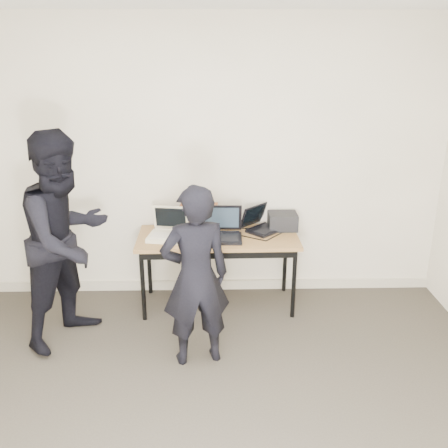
{
  "coord_description": "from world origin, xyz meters",
  "views": [
    {
      "loc": [
        0.01,
        -2.44,
        2.41
      ],
      "look_at": [
        0.1,
        1.6,
        0.95
      ],
      "focal_mm": 40.0,
      "sensor_mm": 36.0,
      "label": 1
    }
  ],
  "objects_px": {
    "laptop_beige": "(168,232)",
    "leather_satchel": "(199,216)",
    "person_typist": "(196,277)",
    "equipment_box": "(283,221)",
    "desk": "(218,242)",
    "person_observer": "(67,239)",
    "laptop_center": "(222,231)",
    "laptop_right": "(261,225)"
  },
  "relations": [
    {
      "from": "laptop_beige",
      "to": "leather_satchel",
      "type": "bearing_deg",
      "value": 49.74
    },
    {
      "from": "leather_satchel",
      "to": "person_typist",
      "type": "relative_size",
      "value": 0.25
    },
    {
      "from": "leather_satchel",
      "to": "equipment_box",
      "type": "xyz_separation_m",
      "value": [
        0.81,
        -0.04,
        -0.05
      ]
    },
    {
      "from": "desk",
      "to": "leather_satchel",
      "type": "relative_size",
      "value": 4.09
    },
    {
      "from": "laptop_beige",
      "to": "person_typist",
      "type": "xyz_separation_m",
      "value": [
        0.28,
        -0.88,
        -0.04
      ]
    },
    {
      "from": "leather_satchel",
      "to": "person_observer",
      "type": "relative_size",
      "value": 0.2
    },
    {
      "from": "laptop_center",
      "to": "person_typist",
      "type": "bearing_deg",
      "value": -102.1
    },
    {
      "from": "laptop_beige",
      "to": "laptop_right",
      "type": "distance_m",
      "value": 0.9
    },
    {
      "from": "laptop_beige",
      "to": "laptop_right",
      "type": "height_order",
      "value": "laptop_beige"
    },
    {
      "from": "desk",
      "to": "leather_satchel",
      "type": "xyz_separation_m",
      "value": [
        -0.18,
        0.23,
        0.19
      ]
    },
    {
      "from": "laptop_beige",
      "to": "laptop_center",
      "type": "xyz_separation_m",
      "value": [
        0.5,
        -0.01,
        0.01
      ]
    },
    {
      "from": "laptop_right",
      "to": "desk",
      "type": "bearing_deg",
      "value": 157.28
    },
    {
      "from": "desk",
      "to": "laptop_right",
      "type": "height_order",
      "value": "laptop_right"
    },
    {
      "from": "laptop_center",
      "to": "leather_satchel",
      "type": "bearing_deg",
      "value": 132.79
    },
    {
      "from": "leather_satchel",
      "to": "person_observer",
      "type": "bearing_deg",
      "value": -142.4
    },
    {
      "from": "laptop_right",
      "to": "equipment_box",
      "type": "height_order",
      "value": "laptop_right"
    },
    {
      "from": "laptop_center",
      "to": "leather_satchel",
      "type": "height_order",
      "value": "laptop_center"
    },
    {
      "from": "laptop_beige",
      "to": "equipment_box",
      "type": "bearing_deg",
      "value": 20.09
    },
    {
      "from": "laptop_right",
      "to": "person_typist",
      "type": "height_order",
      "value": "person_typist"
    },
    {
      "from": "laptop_right",
      "to": "laptop_center",
      "type": "bearing_deg",
      "value": 161.85
    },
    {
      "from": "laptop_beige",
      "to": "equipment_box",
      "type": "distance_m",
      "value": 1.11
    },
    {
      "from": "laptop_right",
      "to": "person_typist",
      "type": "bearing_deg",
      "value": -163.81
    },
    {
      "from": "leather_satchel",
      "to": "person_typist",
      "type": "distance_m",
      "value": 1.12
    },
    {
      "from": "laptop_right",
      "to": "person_typist",
      "type": "xyz_separation_m",
      "value": [
        -0.6,
        -1.06,
        -0.04
      ]
    },
    {
      "from": "laptop_beige",
      "to": "person_observer",
      "type": "height_order",
      "value": "person_observer"
    },
    {
      "from": "laptop_right",
      "to": "person_observer",
      "type": "distance_m",
      "value": 1.8
    },
    {
      "from": "desk",
      "to": "equipment_box",
      "type": "xyz_separation_m",
      "value": [
        0.63,
        0.19,
        0.14
      ]
    },
    {
      "from": "desk",
      "to": "laptop_beige",
      "type": "distance_m",
      "value": 0.48
    },
    {
      "from": "equipment_box",
      "to": "person_observer",
      "type": "distance_m",
      "value": 2.01
    },
    {
      "from": "equipment_box",
      "to": "desk",
      "type": "bearing_deg",
      "value": -163.05
    },
    {
      "from": "person_typist",
      "to": "laptop_center",
      "type": "bearing_deg",
      "value": -117.13
    },
    {
      "from": "laptop_center",
      "to": "person_typist",
      "type": "height_order",
      "value": "person_typist"
    },
    {
      "from": "person_observer",
      "to": "equipment_box",
      "type": "bearing_deg",
      "value": -38.31
    },
    {
      "from": "equipment_box",
      "to": "person_typist",
      "type": "relative_size",
      "value": 0.19
    },
    {
      "from": "equipment_box",
      "to": "person_observer",
      "type": "bearing_deg",
      "value": -159.65
    },
    {
      "from": "desk",
      "to": "person_observer",
      "type": "height_order",
      "value": "person_observer"
    },
    {
      "from": "laptop_beige",
      "to": "laptop_right",
      "type": "relative_size",
      "value": 0.87
    },
    {
      "from": "laptop_beige",
      "to": "person_observer",
      "type": "relative_size",
      "value": 0.21
    },
    {
      "from": "person_observer",
      "to": "person_typist",
      "type": "bearing_deg",
      "value": -78.51
    },
    {
      "from": "laptop_right",
      "to": "person_observer",
      "type": "xyz_separation_m",
      "value": [
        -1.67,
        -0.67,
        0.13
      ]
    },
    {
      "from": "laptop_center",
      "to": "equipment_box",
      "type": "bearing_deg",
      "value": 21.73
    },
    {
      "from": "equipment_box",
      "to": "person_observer",
      "type": "height_order",
      "value": "person_observer"
    }
  ]
}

